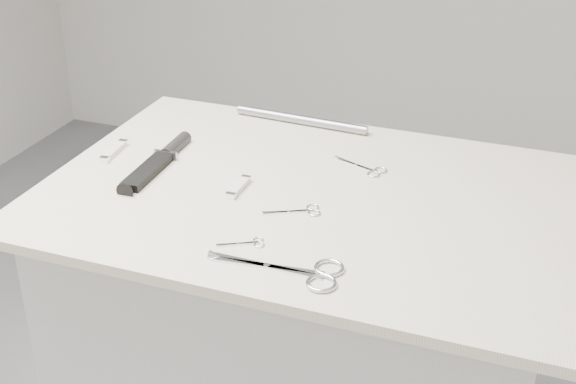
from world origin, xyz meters
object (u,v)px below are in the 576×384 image
(sheathed_knife, at_px, (161,159))
(pocket_knife_a, at_px, (114,151))
(embroidery_scissors_a, at_px, (302,211))
(metal_rail, at_px, (301,120))
(large_shears, at_px, (304,272))
(pocket_knife_b, at_px, (239,187))
(tiny_scissors, at_px, (247,243))
(embroidery_scissors_b, at_px, (368,169))

(sheathed_knife, relative_size, pocket_knife_a, 2.53)
(embroidery_scissors_a, relative_size, metal_rail, 0.32)
(large_shears, bearing_deg, metal_rail, 107.58)
(embroidery_scissors_a, height_order, pocket_knife_b, pocket_knife_b)
(tiny_scissors, distance_m, sheathed_knife, 0.37)
(embroidery_scissors_b, distance_m, sheathed_knife, 0.42)
(large_shears, xyz_separation_m, pocket_knife_b, (-0.21, 0.23, 0.00))
(pocket_knife_a, xyz_separation_m, pocket_knife_b, (0.31, -0.06, -0.00))
(tiny_scissors, relative_size, pocket_knife_b, 0.91)
(embroidery_scissors_a, bearing_deg, large_shears, -96.43)
(embroidery_scissors_a, distance_m, metal_rail, 0.40)
(pocket_knife_b, bearing_deg, metal_rail, -1.25)
(embroidery_scissors_a, bearing_deg, tiny_scissors, -136.56)
(sheathed_knife, height_order, pocket_knife_a, sheathed_knife)
(embroidery_scissors_b, xyz_separation_m, metal_rail, (-0.20, 0.17, 0.01))
(embroidery_scissors_a, bearing_deg, metal_rail, 82.51)
(large_shears, xyz_separation_m, tiny_scissors, (-0.12, 0.05, -0.00))
(embroidery_scissors_a, distance_m, embroidery_scissors_b, 0.22)
(embroidery_scissors_b, xyz_separation_m, tiny_scissors, (-0.11, -0.34, -0.00))
(sheathed_knife, relative_size, pocket_knife_b, 2.96)
(embroidery_scissors_b, xyz_separation_m, pocket_knife_a, (-0.51, -0.11, 0.00))
(tiny_scissors, bearing_deg, metal_rail, 71.19)
(embroidery_scissors_a, bearing_deg, sheathed_knife, 137.48)
(embroidery_scissors_b, relative_size, sheathed_knife, 0.46)
(sheathed_knife, bearing_deg, metal_rail, -36.24)
(pocket_knife_b, bearing_deg, embroidery_scissors_b, -51.33)
(large_shears, distance_m, embroidery_scissors_b, 0.39)
(pocket_knife_b, distance_m, metal_rail, 0.34)
(sheathed_knife, xyz_separation_m, pocket_knife_a, (-0.11, 0.01, -0.00))
(pocket_knife_a, bearing_deg, sheathed_knife, -98.86)
(embroidery_scissors_b, height_order, sheathed_knife, sheathed_knife)
(embroidery_scissors_b, height_order, tiny_scissors, same)
(pocket_knife_b, bearing_deg, tiny_scissors, -152.68)
(pocket_knife_b, xyz_separation_m, metal_rail, (0.00, 0.34, 0.00))
(tiny_scissors, height_order, sheathed_knife, sheathed_knife)
(large_shears, relative_size, pocket_knife_a, 2.19)
(tiny_scissors, distance_m, pocket_knife_a, 0.46)
(sheathed_knife, bearing_deg, large_shears, -126.41)
(large_shears, distance_m, pocket_knife_b, 0.31)
(pocket_knife_b, height_order, metal_rail, metal_rail)
(tiny_scissors, distance_m, metal_rail, 0.52)
(large_shears, xyz_separation_m, pocket_knife_a, (-0.52, 0.28, 0.00))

